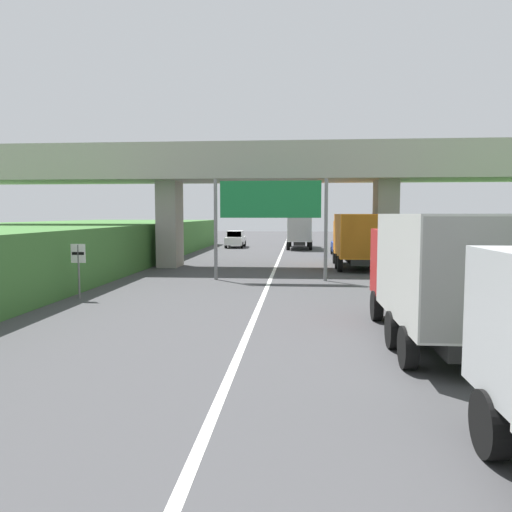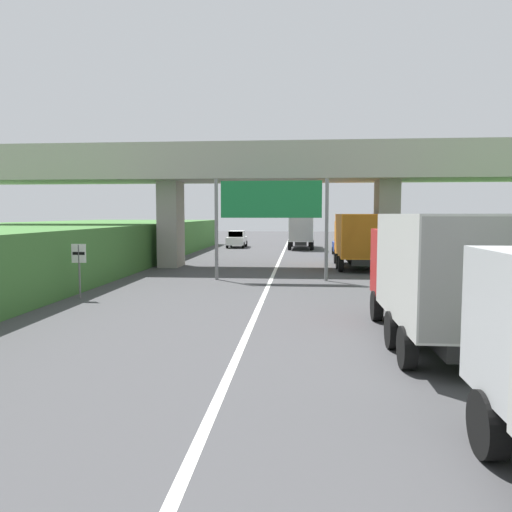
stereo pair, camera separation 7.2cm
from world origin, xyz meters
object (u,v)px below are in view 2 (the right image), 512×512
at_px(construction_barrel_2, 495,326).
at_px(truck_black, 301,229).
at_px(car_white, 237,239).
at_px(overhead_highway_sign, 271,206).
at_px(truck_orange, 355,238).
at_px(speed_limit_sign, 79,263).
at_px(truck_red, 432,271).
at_px(car_blue, 344,245).

bearing_deg(construction_barrel_2, truck_black, 98.01).
distance_m(truck_black, car_white, 6.73).
distance_m(overhead_highway_sign, truck_orange, 8.31).
height_order(overhead_highway_sign, truck_black, overhead_highway_sign).
relative_size(speed_limit_sign, car_white, 0.54).
height_order(truck_red, truck_black, same).
distance_m(speed_limit_sign, truck_red, 13.72).
height_order(overhead_highway_sign, speed_limit_sign, overhead_highway_sign).
distance_m(car_blue, construction_barrel_2, 28.04).
bearing_deg(overhead_highway_sign, truck_orange, 51.84).
bearing_deg(truck_black, speed_limit_sign, -106.39).
distance_m(overhead_highway_sign, speed_limit_sign, 10.05).
bearing_deg(speed_limit_sign, truck_black, 73.61).
xyz_separation_m(speed_limit_sign, car_white, (2.41, 31.53, -0.62)).
distance_m(truck_red, car_white, 38.81).
xyz_separation_m(overhead_highway_sign, truck_black, (1.57, 24.14, -1.92)).
relative_size(truck_black, car_white, 1.78).
distance_m(truck_red, car_blue, 28.22).
relative_size(speed_limit_sign, truck_red, 0.31).
bearing_deg(construction_barrel_2, speed_limit_sign, 157.74).
bearing_deg(car_blue, truck_red, -90.44).
distance_m(overhead_highway_sign, truck_black, 24.27).
bearing_deg(truck_black, truck_orange, -79.10).
bearing_deg(car_white, speed_limit_sign, -94.37).
height_order(overhead_highway_sign, car_blue, overhead_highway_sign).
distance_m(speed_limit_sign, truck_orange, 17.77).
bearing_deg(truck_red, car_blue, 89.56).
relative_size(truck_black, car_blue, 1.78).
bearing_deg(car_blue, overhead_highway_sign, -108.04).
distance_m(car_white, car_blue, 13.77).
bearing_deg(speed_limit_sign, truck_orange, 45.75).
distance_m(speed_limit_sign, construction_barrel_2, 15.25).
height_order(truck_red, car_blue, truck_red).
bearing_deg(overhead_highway_sign, car_blue, 71.96).
relative_size(speed_limit_sign, car_blue, 0.54).
relative_size(speed_limit_sign, construction_barrel_2, 2.48).
xyz_separation_m(truck_black, construction_barrel_2, (5.11, -36.27, -1.47)).
distance_m(speed_limit_sign, truck_black, 31.80).
relative_size(overhead_highway_sign, car_blue, 1.43).
relative_size(truck_orange, car_white, 1.78).
xyz_separation_m(truck_red, truck_black, (-3.38, 36.47, 0.00)).
relative_size(speed_limit_sign, truck_orange, 0.31).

